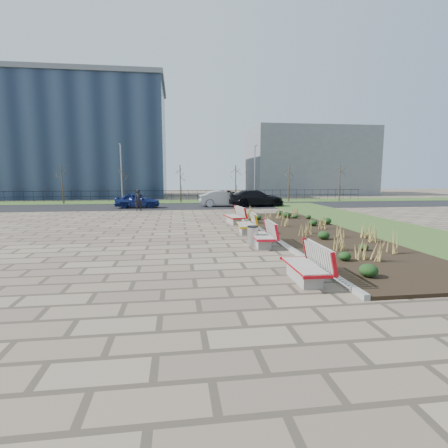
{
  "coord_description": "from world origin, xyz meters",
  "views": [
    {
      "loc": [
        -0.46,
        -11.3,
        2.91
      ],
      "look_at": [
        1.5,
        3.0,
        0.9
      ],
      "focal_mm": 28.0,
      "sensor_mm": 36.0,
      "label": 1
    }
  ],
  "objects": [
    {
      "name": "bench_a",
      "position": [
        3.0,
        -2.32,
        0.5
      ],
      "size": [
        0.94,
        2.12,
        1.0
      ],
      "primitive_type": null,
      "rotation": [
        0.0,
        0.0,
        -0.02
      ],
      "color": "#A90B14",
      "rests_on": "ground"
    },
    {
      "name": "pedestrian",
      "position": [
        -3.52,
        18.03,
        0.89
      ],
      "size": [
        0.72,
        0.54,
        1.79
      ],
      "primitive_type": "imported",
      "rotation": [
        0.0,
        0.0,
        0.19
      ],
      "color": "black",
      "rests_on": "ground"
    },
    {
      "name": "car_blue",
      "position": [
        -3.91,
        20.77,
        0.69
      ],
      "size": [
        4.01,
        1.76,
        1.34
      ],
      "primitive_type": "imported",
      "rotation": [
        0.0,
        0.0,
        1.53
      ],
      "color": "navy",
      "rests_on": "road"
    },
    {
      "name": "lamp_east",
      "position": [
        8.0,
        26.0,
        3.04
      ],
      "size": [
        0.24,
        0.6,
        6.0
      ],
      "primitive_type": null,
      "color": "gray",
      "rests_on": "grass_verge_far"
    },
    {
      "name": "railing_fence",
      "position": [
        0.0,
        29.5,
        0.64
      ],
      "size": [
        44.0,
        0.1,
        1.2
      ],
      "primitive_type": null,
      "color": "black",
      "rests_on": "grass_verge_far"
    },
    {
      "name": "car_silver",
      "position": [
        3.93,
        21.41,
        0.76
      ],
      "size": [
        4.51,
        1.65,
        1.48
      ],
      "primitive_type": "imported",
      "rotation": [
        0.0,
        0.0,
        1.59
      ],
      "color": "#94969B",
      "rests_on": "road"
    },
    {
      "name": "tree_d",
      "position": [
        6.0,
        26.5,
        2.04
      ],
      "size": [
        1.4,
        1.4,
        4.0
      ],
      "primitive_type": null,
      "color": "#4C3D2D",
      "rests_on": "grass_verge_far"
    },
    {
      "name": "litter_bin",
      "position": [
        2.67,
        2.7,
        0.41
      ],
      "size": [
        0.46,
        0.46,
        0.81
      ],
      "primitive_type": "cylinder",
      "color": "#B2B2B7",
      "rests_on": "ground"
    },
    {
      "name": "bench_d",
      "position": [
        3.0,
        9.52,
        0.5
      ],
      "size": [
        1.16,
        2.2,
        1.0
      ],
      "primitive_type": null,
      "rotation": [
        0.0,
        0.0,
        0.13
      ],
      "color": "#BC0D0C",
      "rests_on": "ground"
    },
    {
      "name": "tree_c",
      "position": [
        0.0,
        26.5,
        2.04
      ],
      "size": [
        1.4,
        1.4,
        4.0
      ],
      "primitive_type": null,
      "color": "#4C3D2D",
      "rests_on": "grass_verge_far"
    },
    {
      "name": "tree_e",
      "position": [
        12.0,
        26.5,
        2.04
      ],
      "size": [
        1.4,
        1.4,
        4.0
      ],
      "primitive_type": null,
      "color": "#4C3D2D",
      "rests_on": "grass_verge_far"
    },
    {
      "name": "car_black",
      "position": [
        6.98,
        20.86,
        0.79
      ],
      "size": [
        5.44,
        2.53,
        1.54
      ],
      "primitive_type": "imported",
      "rotation": [
        0.0,
        0.0,
        1.64
      ],
      "color": "black",
      "rests_on": "road"
    },
    {
      "name": "tree_b",
      "position": [
        -6.0,
        26.5,
        2.04
      ],
      "size": [
        1.4,
        1.4,
        4.0
      ],
      "primitive_type": null,
      "color": "#4C3D2D",
      "rests_on": "grass_verge_far"
    },
    {
      "name": "building_grey",
      "position": [
        20.0,
        42.0,
        5.0
      ],
      "size": [
        18.0,
        12.0,
        10.0
      ],
      "primitive_type": "cube",
      "color": "slate",
      "rests_on": "ground"
    },
    {
      "name": "bench_b",
      "position": [
        3.0,
        2.58,
        0.5
      ],
      "size": [
        0.99,
        2.14,
        1.0
      ],
      "primitive_type": null,
      "rotation": [
        0.0,
        0.0,
        -0.05
      ],
      "color": "red",
      "rests_on": "ground"
    },
    {
      "name": "road",
      "position": [
        0.0,
        22.0,
        0.01
      ],
      "size": [
        80.0,
        7.0,
        0.02
      ],
      "primitive_type": "cube",
      "color": "black",
      "rests_on": "ground"
    },
    {
      "name": "planting_curb",
      "position": [
        3.92,
        5.0,
        0.07
      ],
      "size": [
        0.16,
        18.0,
        0.15
      ],
      "primitive_type": "cube",
      "color": "gray",
      "rests_on": "ground"
    },
    {
      "name": "planting_bed",
      "position": [
        6.25,
        5.0,
        0.05
      ],
      "size": [
        4.5,
        18.0,
        0.1
      ],
      "primitive_type": "cube",
      "color": "black",
      "rests_on": "ground"
    },
    {
      "name": "bench_c",
      "position": [
        3.0,
        5.9,
        0.5
      ],
      "size": [
        1.07,
        2.17,
        1.0
      ],
      "primitive_type": null,
      "rotation": [
        0.0,
        0.0,
        -0.08
      ],
      "color": "#CE9B0A",
      "rests_on": "ground"
    },
    {
      "name": "tree_f",
      "position": [
        18.0,
        26.5,
        2.04
      ],
      "size": [
        1.4,
        1.4,
        4.0
      ],
      "primitive_type": null,
      "color": "#4C3D2D",
      "rests_on": "grass_verge_far"
    },
    {
      "name": "tree_a",
      "position": [
        -12.0,
        26.5,
        2.04
      ],
      "size": [
        1.4,
        1.4,
        4.0
      ],
      "primitive_type": null,
      "color": "#4C3D2D",
      "rests_on": "grass_verge_far"
    },
    {
      "name": "grass_verge_near",
      "position": [
        11.0,
        5.0,
        0.02
      ],
      "size": [
        5.0,
        38.0,
        0.04
      ],
      "primitive_type": "cube",
      "color": "#33511E",
      "rests_on": "ground"
    },
    {
      "name": "lamp_west",
      "position": [
        -6.0,
        26.0,
        3.04
      ],
      "size": [
        0.24,
        0.6,
        6.0
      ],
      "primitive_type": null,
      "color": "gray",
      "rests_on": "grass_verge_far"
    },
    {
      "name": "grass_verge_far",
      "position": [
        0.0,
        28.0,
        0.02
      ],
      "size": [
        80.0,
        5.0,
        0.04
      ],
      "primitive_type": "cube",
      "color": "#33511E",
      "rests_on": "ground"
    },
    {
      "name": "building_glass",
      "position": [
        -22.0,
        40.0,
        7.5
      ],
      "size": [
        40.0,
        14.0,
        15.0
      ],
      "primitive_type": "cube",
      "color": "#192338",
      "rests_on": "ground"
    },
    {
      "name": "ground",
      "position": [
        0.0,
        0.0,
        0.0
      ],
      "size": [
        120.0,
        120.0,
        0.0
      ],
      "primitive_type": "plane",
      "color": "#7F6E57",
      "rests_on": "ground"
    }
  ]
}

